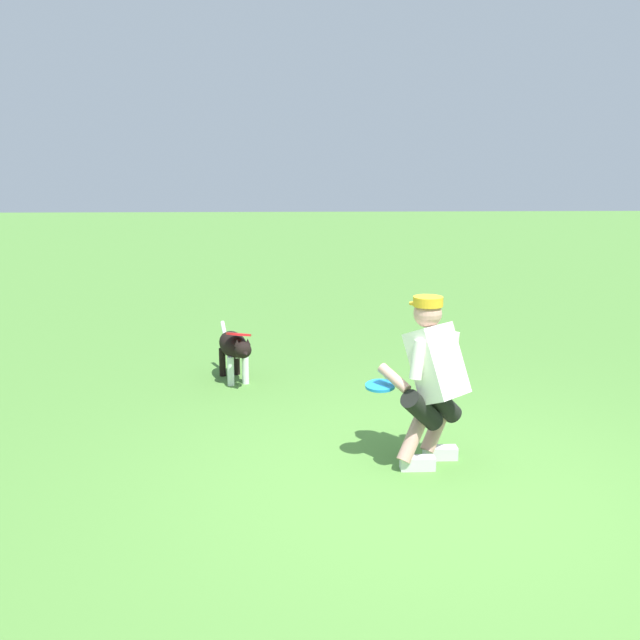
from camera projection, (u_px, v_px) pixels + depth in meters
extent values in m
plane|color=#508438|center=(420.00, 488.00, 4.97)|extent=(60.00, 60.00, 0.00)
cube|color=silver|center=(440.00, 453.00, 5.46)|extent=(0.26, 0.10, 0.10)
cylinder|color=tan|center=(436.00, 428.00, 5.45)|extent=(0.30, 0.29, 0.37)
cylinder|color=black|center=(442.00, 403.00, 5.35)|extent=(0.40, 0.38, 0.37)
cube|color=silver|center=(418.00, 463.00, 5.27)|extent=(0.26, 0.10, 0.10)
cylinder|color=tan|center=(413.00, 437.00, 5.26)|extent=(0.30, 0.29, 0.37)
cylinder|color=black|center=(422.00, 410.00, 5.19)|extent=(0.40, 0.38, 0.37)
cube|color=white|center=(437.00, 363.00, 5.17)|extent=(0.52, 0.53, 0.58)
cylinder|color=white|center=(451.00, 350.00, 5.31)|extent=(0.16, 0.16, 0.29)
cylinder|color=white|center=(418.00, 360.00, 5.04)|extent=(0.16, 0.16, 0.29)
cylinder|color=tan|center=(394.00, 378.00, 5.21)|extent=(0.25, 0.27, 0.19)
cylinder|color=tan|center=(448.00, 369.00, 5.38)|extent=(0.16, 0.16, 0.27)
sphere|color=tan|center=(428.00, 313.00, 5.16)|extent=(0.21, 0.21, 0.21)
cylinder|color=gold|center=(428.00, 301.00, 5.14)|extent=(0.22, 0.22, 0.07)
cylinder|color=gold|center=(417.00, 303.00, 5.22)|extent=(0.12, 0.12, 0.02)
ellipsoid|color=black|center=(233.00, 345.00, 7.40)|extent=(0.44, 0.65, 0.26)
ellipsoid|color=white|center=(237.00, 351.00, 7.26)|extent=(0.13, 0.18, 0.16)
sphere|color=black|center=(243.00, 350.00, 7.03)|extent=(0.17, 0.17, 0.17)
cone|color=black|center=(246.00, 354.00, 6.95)|extent=(0.11, 0.11, 0.09)
cone|color=black|center=(237.00, 343.00, 7.01)|extent=(0.06, 0.06, 0.07)
cone|color=black|center=(248.00, 342.00, 7.05)|extent=(0.06, 0.06, 0.07)
cylinder|color=white|center=(231.00, 371.00, 7.26)|extent=(0.09, 0.09, 0.31)
cylinder|color=white|center=(245.00, 369.00, 7.32)|extent=(0.09, 0.09, 0.31)
cylinder|color=black|center=(222.00, 362.00, 7.59)|extent=(0.09, 0.09, 0.31)
cylinder|color=black|center=(237.00, 361.00, 7.65)|extent=(0.09, 0.09, 0.31)
cylinder|color=white|center=(224.00, 332.00, 7.74)|extent=(0.11, 0.20, 0.23)
cylinder|color=red|center=(239.00, 334.00, 7.13)|extent=(0.31, 0.30, 0.11)
cylinder|color=#208FE4|center=(380.00, 386.00, 5.29)|extent=(0.25, 0.25, 0.05)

